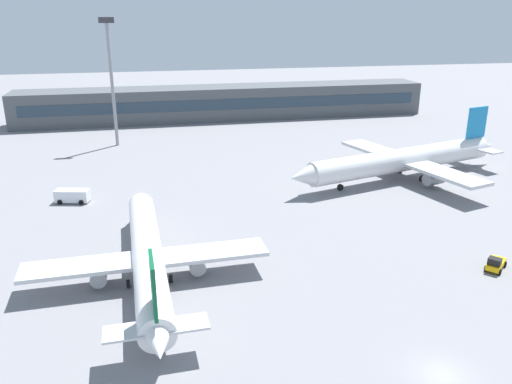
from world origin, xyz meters
TOP-DOWN VIEW (x-y plane):
  - ground_plane at (0.00, 40.00)m, footprint 400.00×400.00m
  - terminal_building at (0.00, 111.95)m, footprint 113.37×12.13m
  - airplane_near at (-23.58, 22.59)m, footprint 27.03×38.82m
  - airplane_mid at (21.79, 49.61)m, footprint 46.23×32.84m
  - baggage_tug_yellow at (16.23, 15.38)m, footprint 3.72×3.46m
  - service_van_white at (-34.83, 49.79)m, footprint 5.53×3.25m
  - floodlight_tower_west at (-29.15, 86.46)m, footprint 3.20×0.80m

SIDE VIEW (x-z plane):
  - ground_plane at x=0.00m, z-range 0.00..0.00m
  - baggage_tug_yellow at x=16.23m, z-range -0.08..1.67m
  - service_van_white at x=-34.83m, z-range 0.07..2.15m
  - airplane_near at x=-23.58m, z-range -1.87..7.72m
  - airplane_mid at x=21.79m, z-range -2.27..9.36m
  - terminal_building at x=0.00m, z-range 0.00..9.00m
  - floodlight_tower_west at x=-29.15m, z-range 2.05..29.66m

